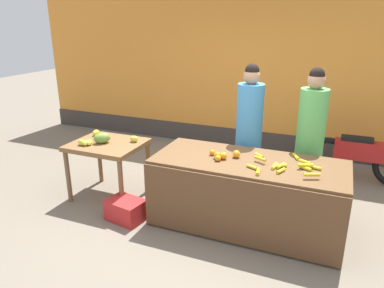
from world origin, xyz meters
TOP-DOWN VIEW (x-y plane):
  - ground_plane at (0.00, 0.00)m, footprint 24.00×24.00m
  - market_wall_back at (0.00, 2.74)m, footprint 9.45×0.23m
  - fruit_stall_counter at (0.39, -0.01)m, footprint 2.17×0.94m
  - side_table_wooden at (-1.52, 0.00)m, footprint 0.93×0.79m
  - banana_bunch_pile at (0.80, -0.05)m, footprint 0.76×0.74m
  - orange_pile at (0.11, -0.04)m, footprint 0.36×0.26m
  - mango_papaya_pile at (-1.59, -0.03)m, footprint 0.73×0.52m
  - vendor_woman_blue_shirt at (0.21, 0.71)m, footprint 0.34×0.34m
  - vendor_woman_green_shirt at (0.98, 0.75)m, footprint 0.34×0.34m
  - parked_motorcycle at (1.67, 1.81)m, footprint 1.60×0.18m
  - produce_crate at (-0.99, -0.46)m, footprint 0.49×0.39m
  - produce_sack at (-0.81, 0.65)m, footprint 0.41×0.44m

SIDE VIEW (x-z plane):
  - ground_plane at x=0.00m, z-range 0.00..0.00m
  - produce_crate at x=-0.99m, z-range 0.00..0.26m
  - produce_sack at x=-0.81m, z-range 0.00..0.48m
  - parked_motorcycle at x=1.67m, z-range -0.04..0.84m
  - fruit_stall_counter at x=0.39m, z-range 0.00..0.82m
  - side_table_wooden at x=-1.52m, z-range 0.29..1.07m
  - mango_papaya_pile at x=-1.59m, z-range 0.77..0.91m
  - banana_bunch_pile at x=0.80m, z-range 0.81..0.88m
  - orange_pile at x=0.11m, z-range 0.82..0.91m
  - vendor_woman_green_shirt at x=0.98m, z-range 0.01..1.81m
  - vendor_woman_blue_shirt at x=0.21m, z-range 0.01..1.83m
  - market_wall_back at x=0.00m, z-range -0.03..3.14m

